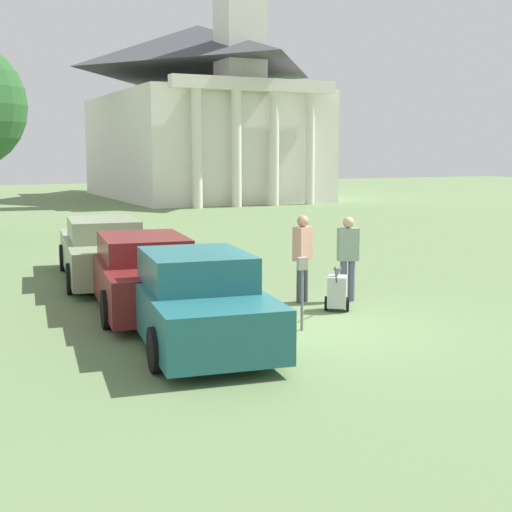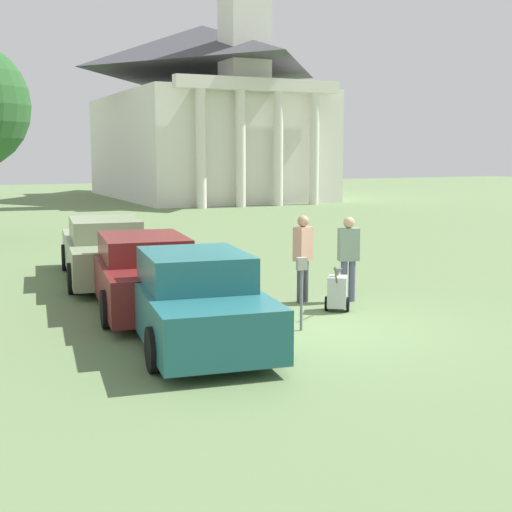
% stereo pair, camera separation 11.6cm
% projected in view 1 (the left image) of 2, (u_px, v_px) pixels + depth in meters
% --- Properties ---
extents(ground_plane, '(120.00, 120.00, 0.00)m').
position_uv_depth(ground_plane, '(314.00, 329.00, 12.49)').
color(ground_plane, '#607A4C').
extents(parked_car_teal, '(2.37, 4.89, 1.50)m').
position_uv_depth(parked_car_teal, '(194.00, 300.00, 11.52)').
color(parked_car_teal, '#23666B').
rests_on(parked_car_teal, ground_plane).
extents(parked_car_maroon, '(2.46, 5.47, 1.45)m').
position_uv_depth(parked_car_maroon, '(142.00, 273.00, 14.19)').
color(parked_car_maroon, maroon).
rests_on(parked_car_maroon, ground_plane).
extents(parked_car_sage, '(2.44, 5.47, 1.50)m').
position_uv_depth(parked_car_sage, '(103.00, 251.00, 17.20)').
color(parked_car_sage, gray).
rests_on(parked_car_sage, ground_plane).
extents(parking_meter, '(0.18, 0.09, 1.28)m').
position_uv_depth(parking_meter, '(302.00, 279.00, 12.25)').
color(parking_meter, slate).
rests_on(parking_meter, ground_plane).
extents(person_worker, '(0.47, 0.38, 1.80)m').
position_uv_depth(person_worker, '(303.00, 253.00, 14.54)').
color(person_worker, '#3F3F47').
rests_on(person_worker, ground_plane).
extents(person_supervisor, '(0.47, 0.33, 1.76)m').
position_uv_depth(person_supervisor, '(348.00, 253.00, 14.66)').
color(person_supervisor, '#515670').
rests_on(person_supervisor, ground_plane).
extents(equipment_cart, '(0.73, 0.92, 1.00)m').
position_uv_depth(equipment_cart, '(337.00, 291.00, 13.85)').
color(equipment_cart, '#B2B2AD').
rests_on(equipment_cart, ground_plane).
extents(church, '(11.98, 17.99, 25.98)m').
position_uv_depth(church, '(201.00, 107.00, 47.49)').
color(church, silver).
rests_on(church, ground_plane).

